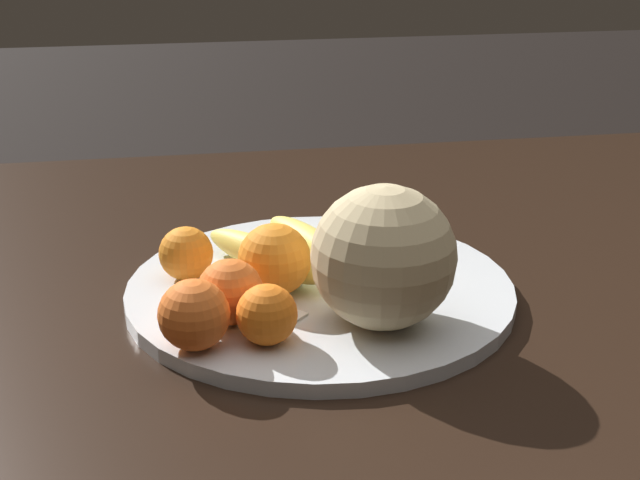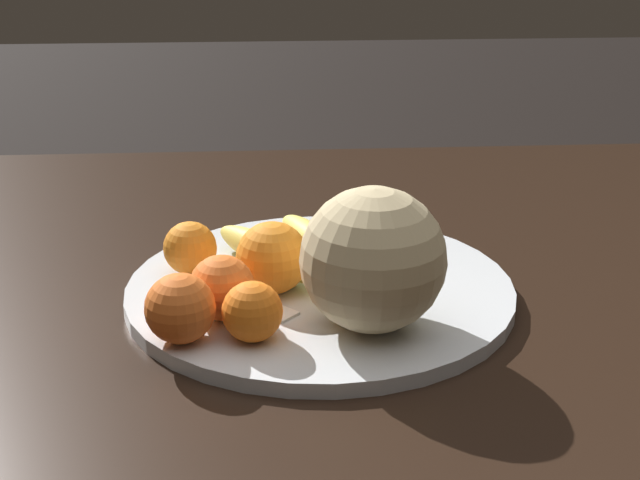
{
  "view_description": "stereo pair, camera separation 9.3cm",
  "coord_description": "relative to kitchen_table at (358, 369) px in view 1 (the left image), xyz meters",
  "views": [
    {
      "loc": [
        0.19,
        0.82,
        1.11
      ],
      "look_at": [
        0.04,
        -0.03,
        0.77
      ],
      "focal_mm": 50.0,
      "sensor_mm": 36.0,
      "label": 1
    },
    {
      "loc": [
        0.09,
        0.83,
        1.11
      ],
      "look_at": [
        0.04,
        -0.03,
        0.77
      ],
      "focal_mm": 50.0,
      "sensor_mm": 36.0,
      "label": 2
    }
  ],
  "objects": [
    {
      "name": "fruit_bowl",
      "position": [
        0.04,
        -0.03,
        0.09
      ],
      "size": [
        0.41,
        0.41,
        0.02
      ],
      "color": "silver",
      "rests_on": "kitchen_table"
    },
    {
      "name": "orange_back_right",
      "position": [
        0.17,
        0.09,
        0.13
      ],
      "size": [
        0.07,
        0.07,
        0.07
      ],
      "color": "orange",
      "rests_on": "fruit_bowl"
    },
    {
      "name": "orange_front_left",
      "position": [
        0.14,
        0.04,
        0.12
      ],
      "size": [
        0.06,
        0.06,
        0.06
      ],
      "color": "orange",
      "rests_on": "fruit_bowl"
    },
    {
      "name": "kitchen_table",
      "position": [
        0.0,
        0.0,
        0.0
      ],
      "size": [
        1.4,
        1.19,
        0.7
      ],
      "color": "black",
      "rests_on": "ground_plane"
    },
    {
      "name": "banana_bunch",
      "position": [
        0.03,
        -0.09,
        0.11
      ],
      "size": [
        0.21,
        0.21,
        0.04
      ],
      "rotation": [
        0.0,
        0.0,
        5.09
      ],
      "color": "brown",
      "rests_on": "fruit_bowl"
    },
    {
      "name": "orange_mid_center",
      "position": [
        0.18,
        -0.07,
        0.12
      ],
      "size": [
        0.06,
        0.06,
        0.06
      ],
      "color": "orange",
      "rests_on": "fruit_bowl"
    },
    {
      "name": "produce_tag",
      "position": [
        0.1,
        0.02,
        0.09
      ],
      "size": [
        0.08,
        0.08,
        0.0
      ],
      "rotation": [
        0.0,
        0.0,
        -0.77
      ],
      "color": "white",
      "rests_on": "fruit_bowl"
    },
    {
      "name": "melon",
      "position": [
        -0.01,
        0.07,
        0.16
      ],
      "size": [
        0.14,
        0.14,
        0.14
      ],
      "color": "#C6B284",
      "rests_on": "fruit_bowl"
    },
    {
      "name": "orange_back_left",
      "position": [
        0.09,
        -0.01,
        0.13
      ],
      "size": [
        0.08,
        0.08,
        0.08
      ],
      "color": "orange",
      "rests_on": "fruit_bowl"
    },
    {
      "name": "orange_front_right",
      "position": [
        0.11,
        0.09,
        0.12
      ],
      "size": [
        0.06,
        0.06,
        0.06
      ],
      "color": "orange",
      "rests_on": "fruit_bowl"
    }
  ]
}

